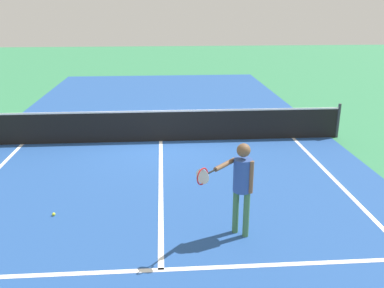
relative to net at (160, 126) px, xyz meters
The scene contains 7 objects.
ground_plane 0.49m from the net, ahead, with size 60.00×60.00×0.00m, color #337F51.
court_surface_inbounds 0.49m from the net, ahead, with size 10.62×24.40×0.00m, color #234C93.
line_service_near 6.42m from the net, 90.00° to the right, with size 8.22×0.10×0.01m, color white.
line_center_service 3.24m from the net, 90.00° to the right, with size 0.10×6.40×0.01m, color white.
net is the anchor object (origin of this frame).
player_near 5.66m from the net, 75.51° to the right, with size 1.02×0.85×1.73m.
tennis_ball_mid_court 4.99m from the net, 115.03° to the right, with size 0.07×0.07×0.07m, color #CCE033.
Camera 1 is at (0.09, -11.85, 3.94)m, focal length 38.36 mm.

